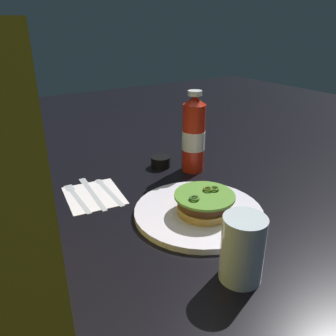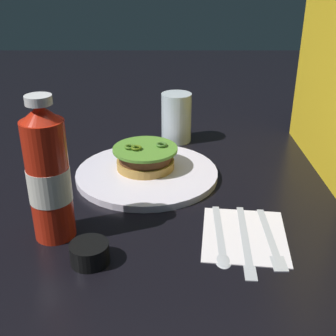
{
  "view_description": "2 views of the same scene",
  "coord_description": "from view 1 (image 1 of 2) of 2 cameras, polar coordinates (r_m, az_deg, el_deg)",
  "views": [
    {
      "loc": [
        -0.58,
        0.47,
        0.42
      ],
      "look_at": [
        0.08,
        0.05,
        0.07
      ],
      "focal_mm": 36.16,
      "sensor_mm": 36.0,
      "label": 1
    },
    {
      "loc": [
        0.77,
        0.09,
        0.41
      ],
      "look_at": [
        0.1,
        0.09,
        0.09
      ],
      "focal_mm": 46.09,
      "sensor_mm": 36.0,
      "label": 2
    }
  ],
  "objects": [
    {
      "name": "water_glass",
      "position": [
        0.6,
        12.43,
        -13.16
      ],
      "size": [
        0.07,
        0.07,
        0.12
      ],
      "primitive_type": "cylinder",
      "color": "silver",
      "rests_on": "ground_plane"
    },
    {
      "name": "ketchup_bottle",
      "position": [
        0.99,
        4.33,
        5.51
      ],
      "size": [
        0.07,
        0.07,
        0.24
      ],
      "color": "red",
      "rests_on": "ground_plane"
    },
    {
      "name": "burger_sandwich",
      "position": [
        0.77,
        6.13,
        -5.92
      ],
      "size": [
        0.14,
        0.14,
        0.05
      ],
      "color": "#B98A3F",
      "rests_on": "dinner_plate"
    },
    {
      "name": "dinner_plate",
      "position": [
        0.79,
        5.14,
        -7.42
      ],
      "size": [
        0.3,
        0.3,
        0.01
      ],
      "primitive_type": "cylinder",
      "color": "white",
      "rests_on": "ground_plane"
    },
    {
      "name": "ground_plane",
      "position": [
        0.85,
        5.71,
        -5.6
      ],
      "size": [
        3.0,
        3.0,
        0.0
      ],
      "primitive_type": "plane",
      "color": "black"
    },
    {
      "name": "condiment_cup",
      "position": [
        1.04,
        -1.25,
        1.07
      ],
      "size": [
        0.06,
        0.06,
        0.03
      ],
      "primitive_type": "cylinder",
      "color": "black",
      "rests_on": "ground_plane"
    },
    {
      "name": "fork_utensil",
      "position": [
        0.9,
        -15.34,
        -4.34
      ],
      "size": [
        0.17,
        0.02,
        0.0
      ],
      "color": "silver",
      "rests_on": "napkin"
    },
    {
      "name": "spoon_utensil",
      "position": [
        0.93,
        -10.54,
        -3.12
      ],
      "size": [
        0.18,
        0.03,
        0.0
      ],
      "color": "silver",
      "rests_on": "napkin"
    },
    {
      "name": "napkin",
      "position": [
        0.9,
        -12.39,
        -4.51
      ],
      "size": [
        0.18,
        0.15,
        0.0
      ],
      "primitive_type": "cube",
      "rotation": [
        0.0,
        0.0,
        -0.12
      ],
      "color": "white",
      "rests_on": "ground_plane"
    },
    {
      "name": "butter_knife",
      "position": [
        0.92,
        -12.89,
        -3.64
      ],
      "size": [
        0.2,
        0.03,
        0.0
      ],
      "color": "silver",
      "rests_on": "napkin"
    }
  ]
}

